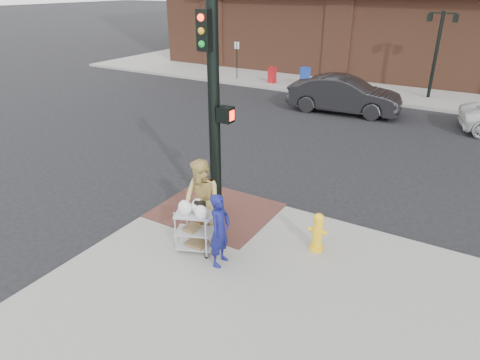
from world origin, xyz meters
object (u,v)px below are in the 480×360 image
Objects in this scene: lamp_post at (437,46)px; utility_cart at (196,228)px; sedan_dark at (344,95)px; pedestrian_tan at (202,202)px; fire_hydrant at (318,232)px; traffic_signal_pole at (214,107)px; woman_blue at (220,230)px.

utility_cart is at bearing -96.79° from lamp_post.
sedan_dark is 4.18× the size of utility_cart.
pedestrian_tan reaches higher than fire_hydrant.
traffic_signal_pole is 4.31× the size of utility_cart.
sedan_dark is (-0.82, 12.01, -0.29)m from pedestrian_tan.
sedan_dark is at bearing 94.31° from utility_cart.
pedestrian_tan is at bearing -97.33° from lamp_post.
pedestrian_tan reaches higher than utility_cart.
woman_blue is 0.99m from pedestrian_tan.
pedestrian_tan is 12.04m from sedan_dark.
pedestrian_tan is (-0.81, 0.54, 0.17)m from woman_blue.
pedestrian_tan is 1.61× the size of utility_cart.
lamp_post is 3.45× the size of utility_cart.
traffic_signal_pole is at bearing 175.40° from fire_hydrant.
pedestrian_tan is at bearing -158.83° from fire_hydrant.
lamp_post is at bearing -38.74° from sedan_dark.
woman_blue is 2.10m from fire_hydrant.
traffic_signal_pole reaches higher than pedestrian_tan.
traffic_signal_pole is at bearing 31.67° from woman_blue.
sedan_dark is at bearing 105.71° from fire_hydrant.
fire_hydrant is (3.13, -11.12, -0.20)m from sedan_dark.
woman_blue is 12.65m from sedan_dark.
woman_blue is 1.76× the size of fire_hydrant.
lamp_post is 5.53m from sedan_dark.
lamp_post is 0.82× the size of sedan_dark.
utility_cart is at bearing -149.67° from fire_hydrant.
sedan_dark is at bearing 92.35° from traffic_signal_pole.
pedestrian_tan is 2.14× the size of fire_hydrant.
lamp_post is 2.60× the size of woman_blue.
sedan_dark is 5.55× the size of fire_hydrant.
traffic_signal_pole is at bearing -99.24° from lamp_post.
traffic_signal_pole is 3.49m from fire_hydrant.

